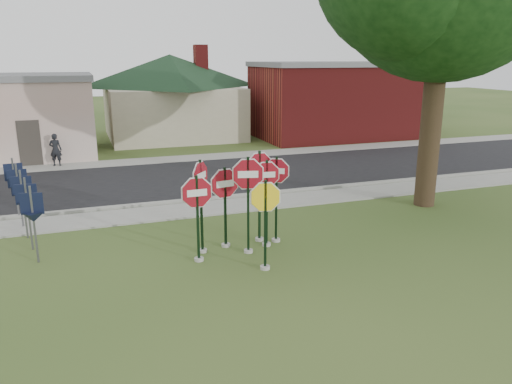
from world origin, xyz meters
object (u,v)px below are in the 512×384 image
object	(u,v)px
stop_sign_left	(197,207)
pedestrian	(56,150)
stop_sign_center	(248,191)
stop_sign_yellow	(265,214)

from	to	relation	value
stop_sign_left	pedestrian	xyz separation A→B (m)	(-3.74, 13.32, -0.61)
stop_sign_center	stop_sign_yellow	world-z (taller)	stop_sign_center
stop_sign_yellow	pedestrian	world-z (taller)	stop_sign_yellow
stop_sign_left	pedestrian	world-z (taller)	stop_sign_left
stop_sign_yellow	stop_sign_center	bearing A→B (deg)	92.10
pedestrian	stop_sign_center	bearing A→B (deg)	126.52
stop_sign_center	stop_sign_yellow	distance (m)	1.20
stop_sign_yellow	pedestrian	xyz separation A→B (m)	(-5.16, 14.37, -0.59)
stop_sign_center	stop_sign_yellow	size ratio (longest dim) A/B	1.16
stop_sign_left	pedestrian	distance (m)	13.85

